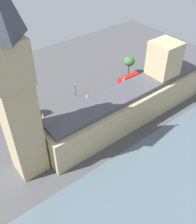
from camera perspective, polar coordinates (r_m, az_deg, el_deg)
The scene contains 12 objects.
ground_plane at distance 103.58m, azimuth 6.83°, elevation -0.14°, with size 145.61×145.61×0.00m, color #4C4C4F.
parliament_building at distance 99.16m, azimuth 8.83°, elevation 3.18°, with size 13.54×75.61×26.37m.
clock_tower at distance 65.86m, azimuth -18.56°, elevation 6.61°, with size 9.59×9.59×61.50m.
car_white_under_trees at distance 127.68m, azimuth 10.96°, elevation 8.18°, with size 2.21×4.31×1.74m.
double_decker_bus_kerbside at distance 118.43m, azimuth 6.58°, elevation 7.02°, with size 2.67×10.51×4.75m.
car_blue_trailing at distance 112.83m, azimuth 4.60°, elevation 4.30°, with size 1.97×4.59×1.74m.
double_decker_bus_by_river_gate at distance 104.53m, azimuth -0.81°, elevation 2.43°, with size 2.96×10.58×4.75m.
car_dark_green_leading at distance 99.47m, azimuth -8.89°, elevation -1.65°, with size 1.90×4.19×1.74m.
pedestrian_far_end at distance 95.17m, azimuth -8.24°, elevation -3.96°, with size 0.55×0.45×1.55m.
plane_tree_opposite_hall at distance 123.89m, azimuth 6.82°, elevation 10.89°, with size 5.04×5.04×9.23m.
plane_tree_midblock at distance 99.49m, azimuth -16.03°, elevation 1.60°, with size 6.82×6.82×9.86m.
street_lamp_corner at distance 109.93m, azimuth -4.95°, elevation 5.38°, with size 0.56×0.56×6.12m.
Camera 1 is at (-54.84, 59.04, 65.09)m, focal length 41.94 mm.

